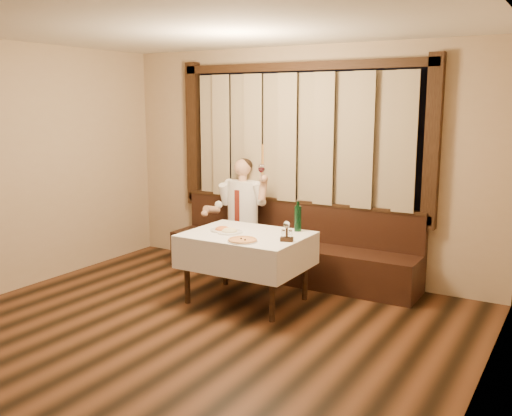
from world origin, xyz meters
The scene contains 10 objects.
room centered at (0.00, 0.97, 1.50)m, with size 5.01×6.01×2.81m.
banquette centered at (0.00, 2.72, 0.31)m, with size 3.20×0.61×0.94m.
dining_table centered at (0.00, 1.70, 0.65)m, with size 1.27×0.97×0.76m.
pizza centered at (0.15, 1.38, 0.77)m, with size 0.31×0.31×0.03m.
pasta_red centered at (-0.29, 1.67, 0.79)m, with size 0.26×0.26×0.09m.
pasta_cream centered at (-0.17, 1.63, 0.79)m, with size 0.27×0.27×0.09m.
green_bottle centered at (0.42, 2.08, 0.90)m, with size 0.07×0.07×0.34m.
table_wine_glass centered at (0.46, 1.75, 0.89)m, with size 0.07×0.07×0.18m.
cruet_caddy centered at (0.53, 1.61, 0.81)m, with size 0.14×0.10×0.14m.
seated_man centered at (-0.67, 2.63, 0.83)m, with size 0.79×0.59×1.44m.
Camera 1 is at (3.09, -3.34, 2.14)m, focal length 40.00 mm.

